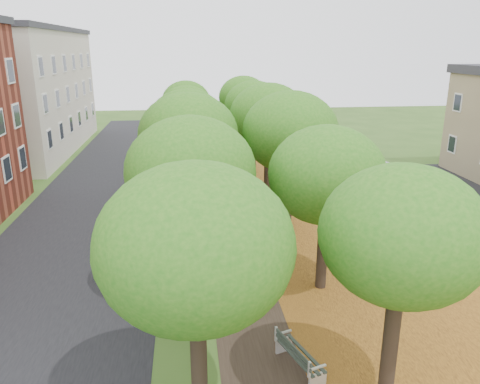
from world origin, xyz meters
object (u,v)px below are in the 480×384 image
object	(u,v)px
car_red	(455,210)
car_grey	(410,188)
bench	(298,355)
car_silver	(455,216)
car_white	(380,169)

from	to	relation	value
car_red	car_grey	size ratio (longest dim) A/B	0.81
car_grey	bench	bearing A→B (deg)	169.52
car_silver	car_white	distance (m)	9.51
bench	car_grey	world-z (taller)	car_grey
car_grey	car_red	bearing A→B (deg)	-147.24
car_grey	car_white	world-z (taller)	car_grey
bench	car_white	size ratio (longest dim) A/B	0.43
car_red	car_white	world-z (taller)	car_white
bench	car_red	bearing A→B (deg)	-64.49
bench	car_grey	size ratio (longest dim) A/B	0.42
bench	car_white	distance (m)	21.88
bench	car_silver	size ratio (longest dim) A/B	0.51
car_red	bench	bearing A→B (deg)	123.59
car_red	car_white	size ratio (longest dim) A/B	0.84
car_red	car_grey	world-z (taller)	car_grey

